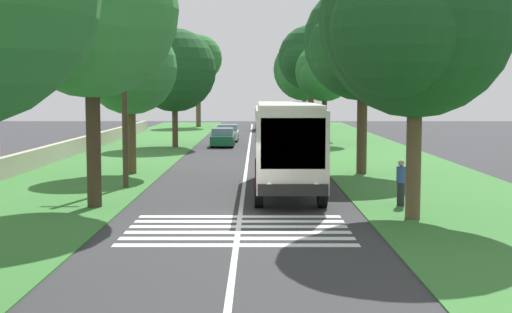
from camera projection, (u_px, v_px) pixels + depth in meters
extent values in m
plane|color=#333335|center=(239.00, 222.00, 22.96)|extent=(160.00, 160.00, 0.00)
cube|color=#387533|center=(93.00, 170.00, 37.90)|extent=(120.00, 8.00, 0.04)
cube|color=#387533|center=(399.00, 170.00, 37.89)|extent=(120.00, 8.00, 0.04)
cube|color=silver|center=(246.00, 171.00, 37.89)|extent=(110.00, 0.16, 0.01)
cube|color=silver|center=(286.00, 142.00, 29.52)|extent=(11.00, 2.50, 2.90)
cube|color=slate|center=(286.00, 129.00, 29.77)|extent=(9.68, 2.54, 0.85)
cube|color=slate|center=(293.00, 144.00, 24.05)|extent=(0.08, 2.20, 1.74)
cube|color=red|center=(286.00, 166.00, 29.61)|extent=(10.78, 2.53, 0.36)
cube|color=silver|center=(286.00, 105.00, 29.38)|extent=(10.56, 2.30, 0.18)
cube|color=black|center=(293.00, 190.00, 24.07)|extent=(0.16, 2.40, 0.40)
sphere|color=#F2EDCC|center=(269.00, 186.00, 24.12)|extent=(0.24, 0.24, 0.24)
sphere|color=#F2EDCC|center=(317.00, 186.00, 24.12)|extent=(0.24, 0.24, 0.24)
cylinder|color=black|center=(259.00, 192.00, 25.78)|extent=(1.10, 0.32, 1.10)
cylinder|color=black|center=(258.00, 170.00, 33.15)|extent=(1.10, 0.32, 1.10)
cylinder|color=black|center=(322.00, 192.00, 25.78)|extent=(1.10, 0.32, 1.10)
cylinder|color=black|center=(308.00, 170.00, 33.15)|extent=(1.10, 0.32, 1.10)
cube|color=silver|center=(236.00, 245.00, 19.44)|extent=(0.45, 6.80, 0.01)
cube|color=silver|center=(237.00, 238.00, 20.34)|extent=(0.45, 6.80, 0.01)
cube|color=silver|center=(238.00, 232.00, 21.23)|extent=(0.45, 6.80, 0.01)
cube|color=silver|center=(239.00, 227.00, 22.13)|extent=(0.45, 6.80, 0.01)
cube|color=silver|center=(239.00, 221.00, 23.02)|extent=(0.45, 6.80, 0.01)
cube|color=silver|center=(240.00, 216.00, 23.92)|extent=(0.45, 6.80, 0.01)
cube|color=black|center=(278.00, 146.00, 48.44)|extent=(4.30, 1.75, 0.70)
cube|color=slate|center=(279.00, 137.00, 48.28)|extent=(2.00, 1.61, 0.55)
cylinder|color=black|center=(267.00, 151.00, 47.11)|extent=(0.64, 0.22, 0.64)
cylinder|color=black|center=(267.00, 147.00, 49.80)|extent=(0.64, 0.22, 0.64)
cylinder|color=black|center=(291.00, 151.00, 47.11)|extent=(0.64, 0.22, 0.64)
cylinder|color=black|center=(289.00, 147.00, 49.80)|extent=(0.64, 0.22, 0.64)
cube|color=#145933|center=(223.00, 140.00, 54.84)|extent=(4.30, 1.75, 0.70)
cube|color=slate|center=(223.00, 132.00, 54.68)|extent=(2.00, 1.61, 0.55)
cylinder|color=black|center=(212.00, 144.00, 53.51)|extent=(0.64, 0.22, 0.64)
cylinder|color=black|center=(214.00, 141.00, 56.20)|extent=(0.64, 0.22, 0.64)
cylinder|color=black|center=(232.00, 144.00, 53.51)|extent=(0.64, 0.22, 0.64)
cylinder|color=black|center=(233.00, 141.00, 56.20)|extent=(0.64, 0.22, 0.64)
cube|color=silver|center=(228.00, 135.00, 60.93)|extent=(4.30, 1.75, 0.70)
cube|color=slate|center=(228.00, 128.00, 60.77)|extent=(2.00, 1.61, 0.55)
cylinder|color=black|center=(218.00, 138.00, 59.60)|extent=(0.64, 0.22, 0.64)
cylinder|color=black|center=(220.00, 136.00, 62.29)|extent=(0.64, 0.22, 0.64)
cylinder|color=black|center=(237.00, 138.00, 59.60)|extent=(0.64, 0.22, 0.64)
cylinder|color=black|center=(237.00, 136.00, 62.29)|extent=(0.64, 0.22, 0.64)
cube|color=silver|center=(269.00, 130.00, 69.53)|extent=(4.30, 1.75, 0.70)
cube|color=slate|center=(269.00, 123.00, 69.37)|extent=(2.00, 1.61, 0.55)
cylinder|color=black|center=(261.00, 132.00, 68.20)|extent=(0.64, 0.22, 0.64)
cylinder|color=black|center=(261.00, 131.00, 70.89)|extent=(0.64, 0.22, 0.64)
cylinder|color=black|center=(277.00, 132.00, 68.20)|extent=(0.64, 0.22, 0.64)
cylinder|color=black|center=(276.00, 131.00, 70.89)|extent=(0.64, 0.22, 0.64)
cube|color=#BFB299|center=(265.00, 117.00, 78.35)|extent=(6.00, 2.10, 2.10)
cube|color=slate|center=(265.00, 113.00, 78.51)|extent=(5.04, 2.13, 0.70)
cube|color=slate|center=(265.00, 116.00, 75.37)|extent=(0.06, 1.76, 1.18)
cylinder|color=black|center=(256.00, 128.00, 76.55)|extent=(0.76, 0.24, 0.76)
cylinder|color=black|center=(256.00, 126.00, 80.34)|extent=(0.76, 0.24, 0.76)
cylinder|color=black|center=(274.00, 128.00, 76.55)|extent=(0.76, 0.24, 0.76)
cylinder|color=black|center=(273.00, 126.00, 80.34)|extent=(0.76, 0.24, 0.76)
cylinder|color=#3D2D1E|center=(93.00, 133.00, 25.48)|extent=(0.52, 0.52, 5.33)
sphere|color=#337A38|center=(91.00, 10.00, 25.08)|extent=(6.27, 6.27, 6.27)
sphere|color=#337A38|center=(102.00, 28.00, 27.00)|extent=(3.55, 3.55, 3.55)
sphere|color=#337A38|center=(52.00, 18.00, 23.57)|extent=(4.43, 4.43, 4.43)
cylinder|color=brown|center=(132.00, 134.00, 36.05)|extent=(0.45, 0.45, 4.07)
sphere|color=#337A38|center=(130.00, 68.00, 35.75)|extent=(4.73, 4.73, 4.73)
sphere|color=#337A38|center=(135.00, 75.00, 37.19)|extent=(2.91, 2.91, 2.91)
sphere|color=#337A38|center=(112.00, 74.00, 34.60)|extent=(2.76, 2.76, 2.76)
cylinder|color=#4C3826|center=(175.00, 120.00, 53.50)|extent=(0.43, 0.43, 4.07)
sphere|color=#19471E|center=(174.00, 70.00, 53.16)|extent=(6.26, 6.26, 6.26)
sphere|color=#19471E|center=(177.00, 77.00, 55.07)|extent=(4.67, 4.67, 4.67)
sphere|color=#19471E|center=(159.00, 76.00, 51.64)|extent=(3.47, 3.47, 3.47)
cylinder|color=brown|center=(198.00, 99.00, 84.92)|extent=(0.57, 0.57, 6.59)
sphere|color=#286B2D|center=(198.00, 58.00, 84.48)|extent=(5.71, 5.71, 5.71)
sphere|color=#286B2D|center=(199.00, 63.00, 86.23)|extent=(3.95, 3.95, 3.95)
sphere|color=#286B2D|center=(190.00, 61.00, 83.10)|extent=(3.35, 3.35, 3.35)
cylinder|color=brown|center=(414.00, 147.00, 23.15)|extent=(0.49, 0.49, 4.72)
sphere|color=#19471E|center=(416.00, 20.00, 22.78)|extent=(6.30, 6.30, 6.30)
sphere|color=#19471E|center=(404.00, 39.00, 24.71)|extent=(4.14, 4.14, 4.14)
sphere|color=#19471E|center=(396.00, 31.00, 21.26)|extent=(4.06, 4.06, 4.06)
cylinder|color=brown|center=(311.00, 108.00, 63.32)|extent=(0.53, 0.53, 5.54)
sphere|color=#19471E|center=(311.00, 58.00, 62.93)|extent=(5.88, 5.88, 5.88)
sphere|color=#19471E|center=(310.00, 64.00, 64.72)|extent=(3.98, 3.98, 3.98)
sphere|color=#19471E|center=(302.00, 62.00, 61.50)|extent=(3.68, 3.68, 3.68)
cylinder|color=#4C3826|center=(362.00, 124.00, 36.11)|extent=(0.52, 0.52, 5.05)
sphere|color=#19471E|center=(363.00, 41.00, 35.73)|extent=(6.02, 6.02, 6.02)
sphere|color=#19471E|center=(358.00, 52.00, 37.57)|extent=(3.75, 3.75, 3.75)
sphere|color=#19471E|center=(349.00, 48.00, 34.28)|extent=(3.97, 3.97, 3.97)
cylinder|color=brown|center=(304.00, 107.00, 82.86)|extent=(0.47, 0.47, 4.77)
sphere|color=#286B2D|center=(305.00, 70.00, 82.46)|extent=(7.27, 7.27, 7.27)
sphere|color=#286B2D|center=(303.00, 75.00, 84.68)|extent=(4.44, 4.44, 4.44)
sphere|color=#286B2D|center=(296.00, 74.00, 80.70)|extent=(4.28, 4.28, 4.28)
cylinder|color=#3D2D1E|center=(324.00, 116.00, 56.48)|extent=(0.40, 0.40, 4.46)
sphere|color=#286B2D|center=(325.00, 72.00, 56.16)|extent=(4.70, 4.70, 4.70)
sphere|color=#286B2D|center=(323.00, 77.00, 57.60)|extent=(3.15, 3.15, 3.15)
sphere|color=#286B2D|center=(317.00, 76.00, 55.02)|extent=(2.78, 2.78, 2.78)
cylinder|color=#473828|center=(125.00, 107.00, 30.62)|extent=(0.24, 0.24, 7.04)
cube|color=#3D3326|center=(123.00, 38.00, 30.35)|extent=(0.12, 1.40, 0.12)
cube|color=#B2A893|center=(55.00, 152.00, 42.83)|extent=(70.00, 0.40, 1.03)
cylinder|color=#26262D|center=(401.00, 194.00, 25.95)|extent=(0.28, 0.28, 0.85)
cylinder|color=#334C99|center=(401.00, 174.00, 25.88)|extent=(0.34, 0.34, 0.60)
sphere|color=tan|center=(401.00, 163.00, 25.85)|extent=(0.24, 0.24, 0.24)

